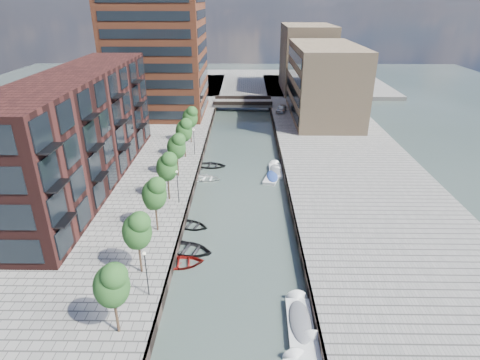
{
  "coord_description": "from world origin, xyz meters",
  "views": [
    {
      "loc": [
        0.61,
        -17.8,
        23.1
      ],
      "look_at": [
        0.0,
        25.13,
        3.5
      ],
      "focal_mm": 30.0,
      "sensor_mm": 36.0,
      "label": 1
    }
  ],
  "objects_px": {
    "tree_6": "(190,117)",
    "tree_5": "(184,130)",
    "sloop_0": "(188,252)",
    "car": "(281,109)",
    "motorboat_1": "(299,319)",
    "motorboat_3": "(273,176)",
    "sloop_4": "(211,167)",
    "bridge": "(243,103)",
    "tree_1": "(137,230)",
    "sloop_2": "(181,265)",
    "sloop_3": "(206,180)",
    "tree_4": "(176,146)",
    "tree_3": "(167,166)",
    "motorboat_4": "(275,170)",
    "sloop_1": "(191,227)",
    "tree_2": "(154,193)",
    "tree_0": "(111,284)"
  },
  "relations": [
    {
      "from": "bridge",
      "to": "tree_3",
      "type": "height_order",
      "value": "tree_3"
    },
    {
      "from": "tree_6",
      "to": "tree_5",
      "type": "bearing_deg",
      "value": -90.0
    },
    {
      "from": "sloop_3",
      "to": "motorboat_3",
      "type": "bearing_deg",
      "value": -76.01
    },
    {
      "from": "tree_4",
      "to": "car",
      "type": "distance_m",
      "value": 37.49
    },
    {
      "from": "bridge",
      "to": "sloop_2",
      "type": "xyz_separation_m",
      "value": [
        -5.4,
        -58.65,
        -1.39
      ]
    },
    {
      "from": "motorboat_3",
      "to": "tree_1",
      "type": "bearing_deg",
      "value": -119.89
    },
    {
      "from": "tree_4",
      "to": "tree_6",
      "type": "relative_size",
      "value": 1.0
    },
    {
      "from": "tree_6",
      "to": "car",
      "type": "relative_size",
      "value": 1.37
    },
    {
      "from": "bridge",
      "to": "motorboat_3",
      "type": "xyz_separation_m",
      "value": [
        4.52,
        -38.35,
        -1.19
      ]
    },
    {
      "from": "tree_0",
      "to": "car",
      "type": "xyz_separation_m",
      "value": [
        16.65,
        61.4,
        -3.57
      ]
    },
    {
      "from": "bridge",
      "to": "tree_0",
      "type": "relative_size",
      "value": 2.18
    },
    {
      "from": "sloop_2",
      "to": "motorboat_1",
      "type": "bearing_deg",
      "value": -132.22
    },
    {
      "from": "tree_4",
      "to": "car",
      "type": "height_order",
      "value": "tree_4"
    },
    {
      "from": "tree_3",
      "to": "tree_6",
      "type": "xyz_separation_m",
      "value": [
        0.0,
        21.0,
        0.0
      ]
    },
    {
      "from": "bridge",
      "to": "sloop_2",
      "type": "bearing_deg",
      "value": -95.26
    },
    {
      "from": "tree_0",
      "to": "tree_6",
      "type": "height_order",
      "value": "same"
    },
    {
      "from": "tree_3",
      "to": "sloop_4",
      "type": "relative_size",
      "value": 1.33
    },
    {
      "from": "bridge",
      "to": "sloop_0",
      "type": "distance_m",
      "value": 56.78
    },
    {
      "from": "motorboat_1",
      "to": "motorboat_3",
      "type": "height_order",
      "value": "motorboat_1"
    },
    {
      "from": "bridge",
      "to": "sloop_1",
      "type": "relative_size",
      "value": 3.16
    },
    {
      "from": "tree_1",
      "to": "tree_4",
      "type": "distance_m",
      "value": 21.0
    },
    {
      "from": "bridge",
      "to": "tree_3",
      "type": "xyz_separation_m",
      "value": [
        -8.5,
        -47.0,
        3.92
      ]
    },
    {
      "from": "bridge",
      "to": "tree_6",
      "type": "xyz_separation_m",
      "value": [
        -8.5,
        -26.0,
        3.92
      ]
    },
    {
      "from": "tree_2",
      "to": "tree_5",
      "type": "distance_m",
      "value": 21.0
    },
    {
      "from": "tree_2",
      "to": "car",
      "type": "relative_size",
      "value": 1.37
    },
    {
      "from": "tree_3",
      "to": "sloop_4",
      "type": "bearing_deg",
      "value": 72.16
    },
    {
      "from": "tree_5",
      "to": "motorboat_3",
      "type": "height_order",
      "value": "tree_5"
    },
    {
      "from": "tree_2",
      "to": "sloop_1",
      "type": "distance_m",
      "value": 6.55
    },
    {
      "from": "sloop_3",
      "to": "sloop_4",
      "type": "height_order",
      "value": "sloop_4"
    },
    {
      "from": "bridge",
      "to": "sloop_2",
      "type": "distance_m",
      "value": 58.92
    },
    {
      "from": "tree_0",
      "to": "tree_6",
      "type": "relative_size",
      "value": 1.0
    },
    {
      "from": "sloop_4",
      "to": "motorboat_4",
      "type": "bearing_deg",
      "value": -93.74
    },
    {
      "from": "tree_2",
      "to": "tree_5",
      "type": "height_order",
      "value": "same"
    },
    {
      "from": "sloop_4",
      "to": "motorboat_1",
      "type": "bearing_deg",
      "value": -157.52
    },
    {
      "from": "motorboat_4",
      "to": "tree_6",
      "type": "bearing_deg",
      "value": 143.16
    },
    {
      "from": "sloop_0",
      "to": "car",
      "type": "xyz_separation_m",
      "value": [
        13.18,
        49.94,
        1.74
      ]
    },
    {
      "from": "tree_1",
      "to": "sloop_2",
      "type": "relative_size",
      "value": 1.35
    },
    {
      "from": "motorboat_1",
      "to": "motorboat_3",
      "type": "xyz_separation_m",
      "value": [
        -0.4,
        27.42,
        -0.03
      ]
    },
    {
      "from": "sloop_0",
      "to": "motorboat_3",
      "type": "distance_m",
      "value": 20.55
    },
    {
      "from": "tree_1",
      "to": "sloop_2",
      "type": "bearing_deg",
      "value": 37.11
    },
    {
      "from": "tree_6",
      "to": "tree_0",
      "type": "bearing_deg",
      "value": -90.0
    },
    {
      "from": "sloop_3",
      "to": "car",
      "type": "relative_size",
      "value": 0.98
    },
    {
      "from": "tree_1",
      "to": "motorboat_1",
      "type": "distance_m",
      "value": 15.12
    },
    {
      "from": "sloop_3",
      "to": "motorboat_4",
      "type": "height_order",
      "value": "motorboat_4"
    },
    {
      "from": "tree_6",
      "to": "bridge",
      "type": "bearing_deg",
      "value": 71.9
    },
    {
      "from": "tree_0",
      "to": "motorboat_1",
      "type": "bearing_deg",
      "value": 9.43
    },
    {
      "from": "tree_6",
      "to": "tree_1",
      "type": "bearing_deg",
      "value": -90.0
    },
    {
      "from": "tree_5",
      "to": "sloop_0",
      "type": "xyz_separation_m",
      "value": [
        3.46,
        -23.54,
        -5.31
      ]
    },
    {
      "from": "sloop_2",
      "to": "sloop_4",
      "type": "distance_m",
      "value": 24.15
    },
    {
      "from": "sloop_1",
      "to": "sloop_4",
      "type": "relative_size",
      "value": 0.92
    }
  ]
}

